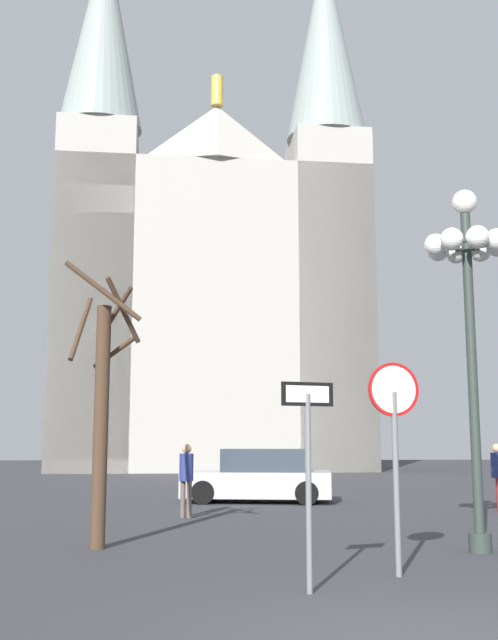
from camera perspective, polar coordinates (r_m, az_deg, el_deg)
name	(u,v)px	position (r m, az deg, el deg)	size (l,w,h in m)	color
cathedral	(212,281)	(45.73, -2.81, 2.98)	(18.59, 11.51, 33.14)	#ADA89E
stop_sign	(395,426)	(10.33, 10.90, -7.86)	(0.72, 0.18, 2.77)	slate
one_way_arrow_sign	(308,455)	(9.08, 4.48, -10.09)	(0.65, 0.25, 2.42)	slate
street_lamp	(468,284)	(13.02, 16.17, 2.63)	(1.42, 1.42, 5.90)	#2D3833
bare_tree	(102,407)	(12.89, -11.02, -6.47)	(1.26, 1.27, 4.62)	#473323
parked_car_near_silver	(259,477)	(21.89, 0.78, -11.74)	(4.39, 2.45, 1.49)	#B7B7BC
pedestrian_walking	(498,470)	(20.00, 18.21, -10.70)	(0.32, 0.32, 1.65)	maroon
pedestrian_standing	(186,473)	(17.65, -4.74, -11.39)	(0.32, 0.32, 1.65)	#594C47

